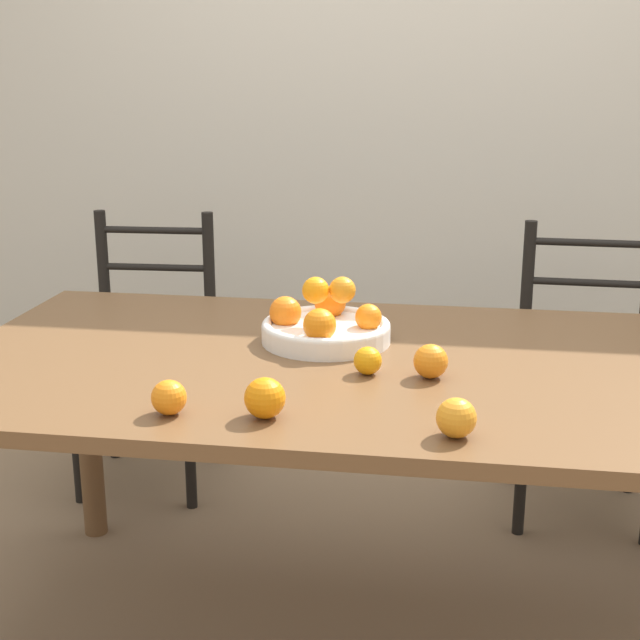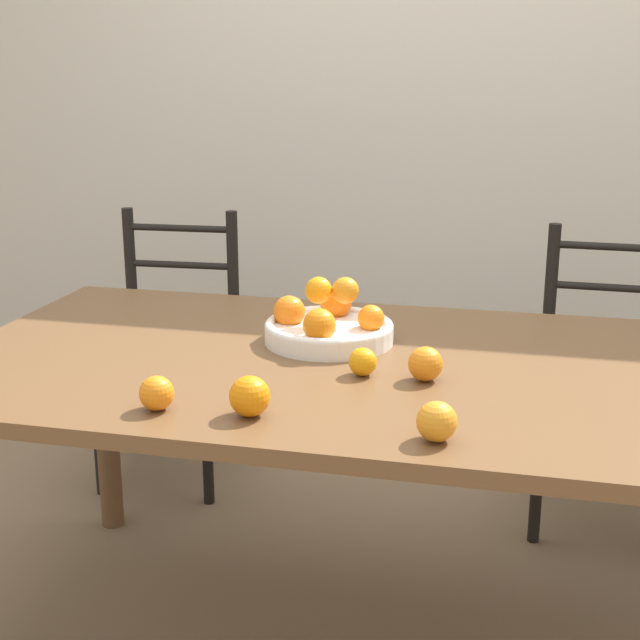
{
  "view_description": "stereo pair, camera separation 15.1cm",
  "coord_description": "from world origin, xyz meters",
  "px_view_note": "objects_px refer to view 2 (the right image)",
  "views": [
    {
      "loc": [
        0.22,
        -1.92,
        1.4
      ],
      "look_at": [
        -0.09,
        0.03,
        0.84
      ],
      "focal_mm": 50.0,
      "sensor_mm": 36.0,
      "label": 1
    },
    {
      "loc": [
        0.36,
        -1.9,
        1.4
      ],
      "look_at": [
        -0.09,
        0.03,
        0.84
      ],
      "focal_mm": 50.0,
      "sensor_mm": 36.0,
      "label": 2
    }
  ],
  "objects_px": {
    "orange_loose_0": "(157,393)",
    "orange_loose_3": "(425,364)",
    "fruit_bowl": "(328,325)",
    "chair_left": "(171,349)",
    "orange_loose_4": "(437,422)",
    "orange_loose_1": "(363,362)",
    "chair_right": "(607,382)",
    "orange_loose_2": "(250,396)"
  },
  "relations": [
    {
      "from": "orange_loose_3",
      "to": "orange_loose_4",
      "type": "xyz_separation_m",
      "value": [
        0.06,
        -0.31,
        -0.0
      ]
    },
    {
      "from": "chair_right",
      "to": "fruit_bowl",
      "type": "bearing_deg",
      "value": -133.85
    },
    {
      "from": "orange_loose_3",
      "to": "chair_right",
      "type": "bearing_deg",
      "value": 63.88
    },
    {
      "from": "orange_loose_3",
      "to": "chair_right",
      "type": "relative_size",
      "value": 0.08
    },
    {
      "from": "fruit_bowl",
      "to": "orange_loose_2",
      "type": "distance_m",
      "value": 0.5
    },
    {
      "from": "fruit_bowl",
      "to": "orange_loose_0",
      "type": "distance_m",
      "value": 0.56
    },
    {
      "from": "chair_left",
      "to": "chair_right",
      "type": "height_order",
      "value": "same"
    },
    {
      "from": "chair_left",
      "to": "chair_right",
      "type": "distance_m",
      "value": 1.45
    },
    {
      "from": "orange_loose_2",
      "to": "chair_left",
      "type": "height_order",
      "value": "chair_left"
    },
    {
      "from": "orange_loose_1",
      "to": "orange_loose_4",
      "type": "relative_size",
      "value": 0.84
    },
    {
      "from": "orange_loose_3",
      "to": "chair_right",
      "type": "xyz_separation_m",
      "value": [
        0.46,
        0.95,
        -0.33
      ]
    },
    {
      "from": "fruit_bowl",
      "to": "chair_left",
      "type": "relative_size",
      "value": 0.34
    },
    {
      "from": "orange_loose_0",
      "to": "orange_loose_4",
      "type": "bearing_deg",
      "value": -2.52
    },
    {
      "from": "orange_loose_4",
      "to": "chair_left",
      "type": "height_order",
      "value": "chair_left"
    },
    {
      "from": "orange_loose_1",
      "to": "chair_right",
      "type": "relative_size",
      "value": 0.07
    },
    {
      "from": "chair_left",
      "to": "orange_loose_4",
      "type": "bearing_deg",
      "value": -53.32
    },
    {
      "from": "fruit_bowl",
      "to": "orange_loose_2",
      "type": "bearing_deg",
      "value": -94.52
    },
    {
      "from": "orange_loose_1",
      "to": "chair_left",
      "type": "bearing_deg",
      "value": 132.04
    },
    {
      "from": "orange_loose_4",
      "to": "chair_left",
      "type": "bearing_deg",
      "value": 129.69
    },
    {
      "from": "orange_loose_0",
      "to": "orange_loose_4",
      "type": "height_order",
      "value": "orange_loose_4"
    },
    {
      "from": "orange_loose_0",
      "to": "chair_left",
      "type": "bearing_deg",
      "value": 111.95
    },
    {
      "from": "fruit_bowl",
      "to": "orange_loose_0",
      "type": "bearing_deg",
      "value": -113.75
    },
    {
      "from": "orange_loose_0",
      "to": "orange_loose_2",
      "type": "bearing_deg",
      "value": 3.75
    },
    {
      "from": "orange_loose_0",
      "to": "orange_loose_1",
      "type": "height_order",
      "value": "orange_loose_0"
    },
    {
      "from": "orange_loose_2",
      "to": "chair_left",
      "type": "relative_size",
      "value": 0.09
    },
    {
      "from": "orange_loose_0",
      "to": "orange_loose_3",
      "type": "relative_size",
      "value": 0.92
    },
    {
      "from": "orange_loose_3",
      "to": "orange_loose_0",
      "type": "bearing_deg",
      "value": -149.39
    },
    {
      "from": "fruit_bowl",
      "to": "chair_right",
      "type": "distance_m",
      "value": 1.08
    },
    {
      "from": "fruit_bowl",
      "to": "orange_loose_1",
      "type": "relative_size",
      "value": 5.06
    },
    {
      "from": "orange_loose_1",
      "to": "orange_loose_4",
      "type": "distance_m",
      "value": 0.37
    },
    {
      "from": "orange_loose_1",
      "to": "chair_right",
      "type": "xyz_separation_m",
      "value": [
        0.6,
        0.94,
        -0.33
      ]
    },
    {
      "from": "chair_left",
      "to": "orange_loose_0",
      "type": "bearing_deg",
      "value": -71.06
    },
    {
      "from": "orange_loose_2",
      "to": "orange_loose_1",
      "type": "bearing_deg",
      "value": 59.08
    },
    {
      "from": "orange_loose_1",
      "to": "orange_loose_3",
      "type": "height_order",
      "value": "orange_loose_3"
    },
    {
      "from": "chair_right",
      "to": "chair_left",
      "type": "bearing_deg",
      "value": -178.65
    },
    {
      "from": "fruit_bowl",
      "to": "orange_loose_4",
      "type": "distance_m",
      "value": 0.63
    },
    {
      "from": "fruit_bowl",
      "to": "orange_loose_3",
      "type": "distance_m",
      "value": 0.35
    },
    {
      "from": "orange_loose_0",
      "to": "chair_right",
      "type": "relative_size",
      "value": 0.07
    },
    {
      "from": "orange_loose_3",
      "to": "chair_left",
      "type": "xyz_separation_m",
      "value": [
        -0.99,
        0.95,
        -0.33
      ]
    },
    {
      "from": "orange_loose_1",
      "to": "chair_left",
      "type": "relative_size",
      "value": 0.07
    },
    {
      "from": "orange_loose_4",
      "to": "chair_left",
      "type": "xyz_separation_m",
      "value": [
        -1.05,
        1.26,
        -0.33
      ]
    },
    {
      "from": "orange_loose_4",
      "to": "fruit_bowl",
      "type": "bearing_deg",
      "value": 120.91
    }
  ]
}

